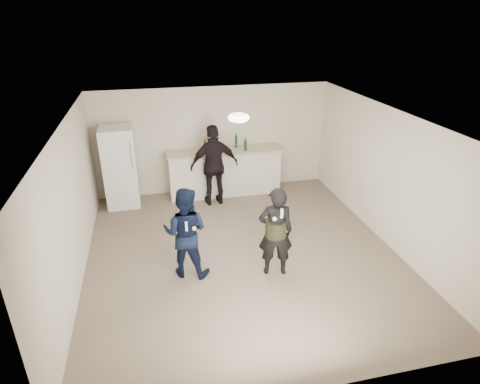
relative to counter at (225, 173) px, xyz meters
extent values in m
plane|color=#6B5B4C|center=(-0.19, -2.67, -0.53)|extent=(6.00, 6.00, 0.00)
plane|color=silver|center=(-0.19, -2.67, 1.98)|extent=(6.00, 6.00, 0.00)
plane|color=beige|center=(-0.19, 0.33, 0.72)|extent=(6.00, 0.00, 6.00)
plane|color=beige|center=(-0.19, -5.67, 0.72)|extent=(6.00, 0.00, 6.00)
plane|color=beige|center=(-2.94, -2.67, 0.72)|extent=(0.00, 6.00, 6.00)
plane|color=beige|center=(2.56, -2.67, 0.72)|extent=(0.00, 6.00, 6.00)
cube|color=silver|center=(0.00, 0.00, 0.00)|extent=(2.60, 0.56, 1.05)
cube|color=beige|center=(0.00, 0.00, 0.55)|extent=(2.68, 0.64, 0.04)
cube|color=white|center=(-2.35, -0.07, 0.38)|extent=(0.70, 0.70, 1.80)
cylinder|color=silver|center=(-2.07, -0.44, 0.78)|extent=(0.02, 0.02, 0.60)
ellipsoid|color=white|center=(-0.19, -2.37, 1.93)|extent=(0.36, 0.36, 0.16)
cylinder|color=silver|center=(-0.41, -0.06, 0.65)|extent=(0.08, 0.08, 0.17)
imported|color=#101D43|center=(-1.23, -3.02, 0.26)|extent=(0.92, 0.82, 1.56)
imported|color=black|center=(0.20, -3.33, 0.26)|extent=(0.63, 0.47, 1.56)
cylinder|color=#2B3317|center=(0.20, -3.33, 0.32)|extent=(0.34, 0.34, 0.28)
imported|color=black|center=(-0.32, -0.48, 0.39)|extent=(1.11, 0.52, 1.84)
cube|color=silver|center=(-1.23, -3.30, 0.53)|extent=(0.04, 0.04, 0.15)
sphere|color=silver|center=(-1.11, -3.27, 0.45)|extent=(0.07, 0.07, 0.07)
cube|color=white|center=(0.20, -3.58, 0.72)|extent=(0.04, 0.04, 0.15)
sphere|color=white|center=(0.10, -3.55, 0.62)|extent=(0.07, 0.07, 0.07)
cylinder|color=#144623|center=(0.32, 0.14, 0.71)|extent=(0.06, 0.06, 0.28)
cylinder|color=brown|center=(-0.42, 0.15, 0.67)|extent=(0.07, 0.07, 0.22)
cylinder|color=#113E19|center=(0.47, -0.12, 0.68)|extent=(0.07, 0.07, 0.23)
cylinder|color=white|center=(-0.17, 0.10, 0.66)|extent=(0.07, 0.07, 0.19)
camera|label=1|loc=(-1.62, -8.69, 3.56)|focal=30.00mm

